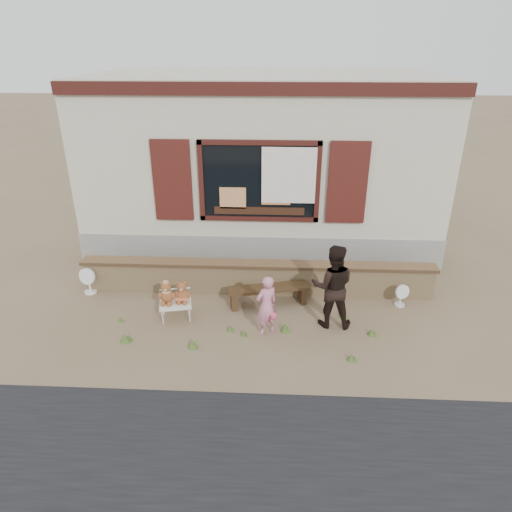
# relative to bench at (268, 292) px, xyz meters

# --- Properties ---
(ground) EXTENTS (80.00, 80.00, 0.00)m
(ground) POSITION_rel_bench_xyz_m (-0.24, -0.50, -0.29)
(ground) COLOR brown
(ground) RESTS_ON ground
(shopfront) EXTENTS (8.04, 5.13, 4.00)m
(shopfront) POSITION_rel_bench_xyz_m (-0.24, 3.99, 1.71)
(shopfront) COLOR #A79F87
(shopfront) RESTS_ON ground
(brick_wall) EXTENTS (7.10, 0.36, 0.67)m
(brick_wall) POSITION_rel_bench_xyz_m (-0.24, 0.50, 0.05)
(brick_wall) COLOR tan
(brick_wall) RESTS_ON ground
(bench) EXTENTS (1.59, 0.66, 0.40)m
(bench) POSITION_rel_bench_xyz_m (0.00, 0.00, 0.00)
(bench) COLOR #332312
(bench) RESTS_ON ground
(folding_chair) EXTENTS (0.66, 0.61, 0.35)m
(folding_chair) POSITION_rel_bench_xyz_m (-1.69, -0.55, 0.03)
(folding_chair) COLOR silver
(folding_chair) RESTS_ON ground
(teddy_bear_left) EXTENTS (0.37, 0.34, 0.44)m
(teddy_bear_left) POSITION_rel_bench_xyz_m (-1.83, -0.58, 0.28)
(teddy_bear_left) COLOR brown
(teddy_bear_left) RESTS_ON folding_chair
(teddy_bear_right) EXTENTS (0.35, 0.32, 0.41)m
(teddy_bear_right) POSITION_rel_bench_xyz_m (-1.55, -0.52, 0.27)
(teddy_bear_right) COLOR brown
(teddy_bear_right) RESTS_ON folding_chair
(child) EXTENTS (0.48, 0.44, 1.11)m
(child) POSITION_rel_bench_xyz_m (-0.01, -0.94, 0.26)
(child) COLOR pink
(child) RESTS_ON ground
(adult) EXTENTS (0.79, 0.63, 1.56)m
(adult) POSITION_rel_bench_xyz_m (1.13, -0.61, 0.49)
(adult) COLOR black
(adult) RESTS_ON ground
(fan_left) EXTENTS (0.36, 0.24, 0.56)m
(fan_left) POSITION_rel_bench_xyz_m (-3.64, 0.30, -0.01)
(fan_left) COLOR white
(fan_left) RESTS_ON ground
(fan_right) EXTENTS (0.30, 0.19, 0.46)m
(fan_right) POSITION_rel_bench_xyz_m (2.56, 0.10, -0.06)
(fan_right) COLOR silver
(fan_right) RESTS_ON ground
(grass_tufts) EXTENTS (4.67, 1.41, 0.16)m
(grass_tufts) POSITION_rel_bench_xyz_m (-0.32, -1.09, -0.22)
(grass_tufts) COLOR #415A24
(grass_tufts) RESTS_ON ground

